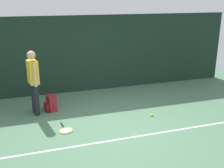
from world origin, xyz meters
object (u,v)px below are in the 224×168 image
Objects in this scene: tennis_racket at (66,130)px; tennis_ball_near_player at (152,115)px; tennis_player at (33,79)px; backpack at (51,104)px.

tennis_racket is 2.28m from tennis_ball_near_player.
tennis_player is 1.66m from tennis_racket.
tennis_player is 3.86× the size of backpack.
tennis_racket is at bearing -177.29° from tennis_ball_near_player.
tennis_player reaches higher than backpack.
backpack is 2.74m from tennis_ball_near_player.
tennis_ball_near_player is (2.28, 0.11, 0.02)m from tennis_racket.
tennis_ball_near_player is at bearing 49.55° from backpack.
tennis_ball_near_player is at bearing -122.52° from tennis_player.
backpack is at bearing -92.03° from tennis_player.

